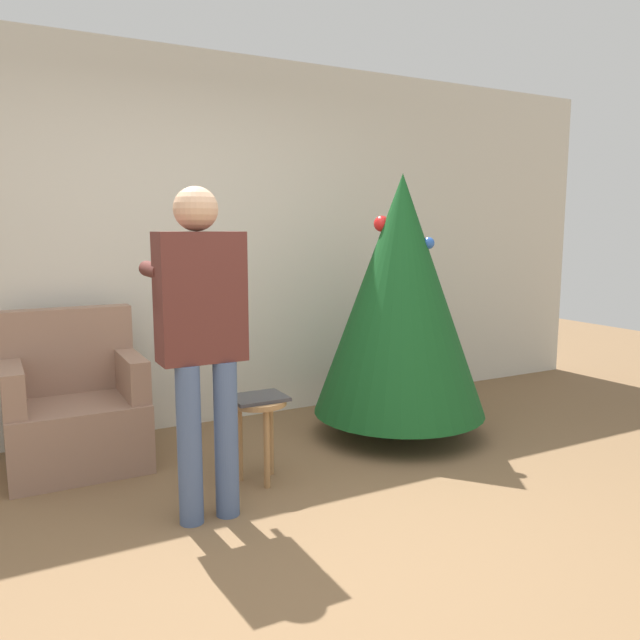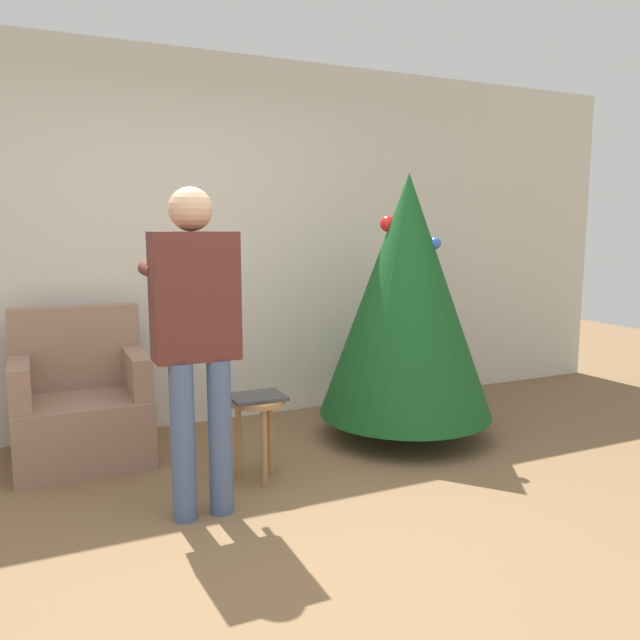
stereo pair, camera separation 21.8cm
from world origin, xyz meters
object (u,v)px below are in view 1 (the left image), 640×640
Objects in this scene: christmas_tree at (401,296)px; side_stool at (259,417)px; person_standing at (201,323)px; armchair at (75,411)px.

christmas_tree is 1.37m from side_stool.
side_stool is at bearing 33.58° from person_standing.
armchair is (-2.09, 0.48, -0.66)m from christmas_tree.
side_stool is (0.90, -0.77, 0.05)m from armchair.
christmas_tree reaches higher than side_stool.
armchair is at bearing 167.00° from christmas_tree.
side_stool is (-1.19, -0.29, -0.61)m from christmas_tree.
person_standing is 3.41× the size of side_stool.
person_standing is at bearing -64.67° from armchair.
christmas_tree reaches higher than armchair.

